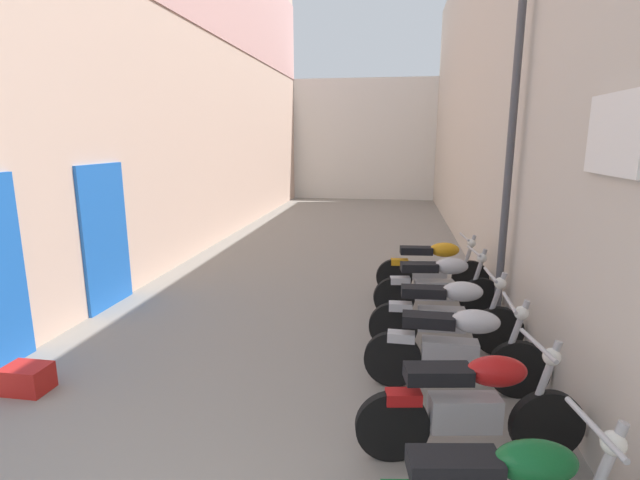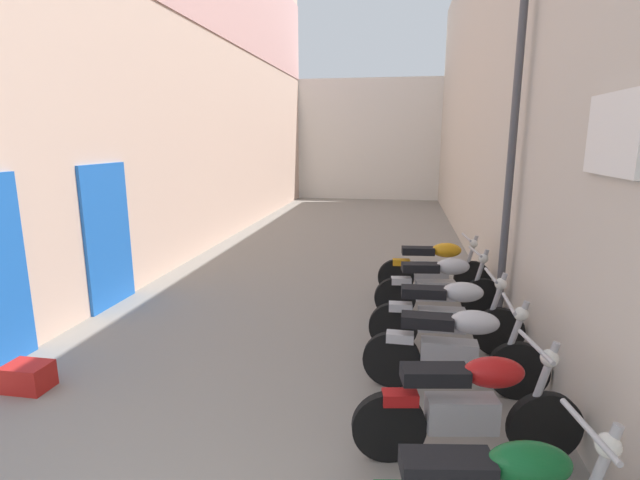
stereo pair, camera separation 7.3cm
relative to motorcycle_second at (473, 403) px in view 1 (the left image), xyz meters
name	(u,v)px [view 1 (the left image)]	position (x,y,z in m)	size (l,w,h in m)	color
ground_plane	(319,275)	(-2.05, 5.02, -0.50)	(35.47, 35.47, 0.00)	gray
building_left	(192,50)	(-5.22, 6.99, 3.98)	(0.45, 19.47, 8.87)	beige
building_right	(487,83)	(1.14, 7.02, 3.19)	(0.45, 19.47, 7.38)	beige
building_far_end	(365,140)	(-2.05, 17.76, 2.00)	(8.97, 2.00, 5.00)	silver
motorcycle_second	(473,403)	(0.00, 0.00, 0.00)	(1.84, 0.58, 1.04)	black
motorcycle_third	(456,346)	(0.00, 1.07, 0.00)	(1.85, 0.58, 1.04)	black
motorcycle_fourth	(447,313)	(0.00, 2.01, 0.00)	(1.85, 0.58, 1.04)	black
motorcycle_fifth	(438,285)	(0.00, 3.16, 0.00)	(1.84, 0.58, 1.04)	black
motorcycle_sixth	(433,266)	(0.00, 4.19, 0.00)	(1.85, 0.58, 1.04)	black
plastic_crate	(27,379)	(-4.36, 0.38, -0.36)	(0.44, 0.32, 0.28)	red
street_lamp	(507,106)	(0.71, 2.97, 2.47)	(0.79, 0.18, 5.13)	#47474C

